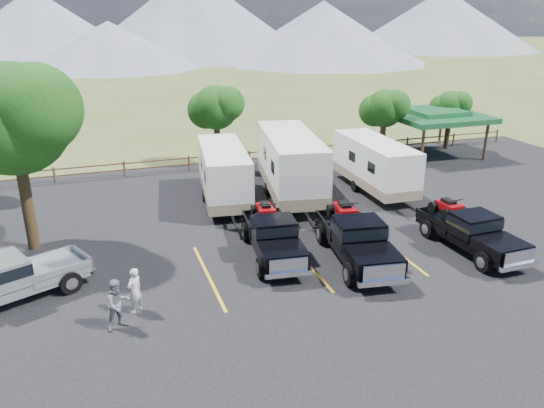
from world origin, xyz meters
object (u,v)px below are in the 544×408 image
object	(u,v)px
trailer_center	(290,165)
trailer_left	(224,174)
person_b	(118,304)
trailer_right	(374,165)
rig_left	(273,235)
rig_right	(470,230)
pickup_silver	(9,279)
rig_center	(356,237)
person_a	(135,291)
pavilion	(435,115)
tree_big_nw	(12,119)

from	to	relation	value
trailer_center	trailer_left	bearing A→B (deg)	-175.23
person_b	trailer_right	bearing A→B (deg)	9.02
rig_left	trailer_center	bearing A→B (deg)	70.38
trailer_center	person_b	size ratio (longest dim) A/B	5.81
rig_left	rig_right	world-z (taller)	same
trailer_left	rig_left	bearing A→B (deg)	-79.70
trailer_left	pickup_silver	distance (m)	12.23
rig_center	person_a	bearing A→B (deg)	-163.59
rig_left	person_a	distance (m)	6.44
pavilion	trailer_right	bearing A→B (deg)	-143.18
rig_right	trailer_left	world-z (taller)	trailer_left
trailer_center	person_a	distance (m)	13.14
pavilion	person_b	world-z (taller)	pavilion
rig_center	rig_left	bearing A→B (deg)	161.86
pavilion	trailer_left	bearing A→B (deg)	-163.06
person_a	person_b	bearing A→B (deg)	15.16
trailer_center	tree_big_nw	bearing A→B (deg)	-158.04
trailer_right	pickup_silver	bearing A→B (deg)	-157.70
rig_right	trailer_center	size ratio (longest dim) A/B	0.57
person_b	person_a	bearing A→B (deg)	29.12
tree_big_nw	trailer_center	size ratio (longest dim) A/B	0.79
trailer_right	pickup_silver	world-z (taller)	trailer_right
trailer_right	person_b	distance (m)	17.34
trailer_right	trailer_center	bearing A→B (deg)	174.35
pickup_silver	person_a	world-z (taller)	pickup_silver
rig_left	pickup_silver	distance (m)	9.88
trailer_right	pavilion	bearing A→B (deg)	38.91
trailer_left	person_b	xyz separation A→B (m)	(-6.11, -10.54, -0.68)
pickup_silver	rig_right	bearing A→B (deg)	60.69
rig_left	trailer_left	size ratio (longest dim) A/B	0.68
trailer_center	pickup_silver	xyz separation A→B (m)	(-13.18, -7.25, -0.93)
trailer_center	pickup_silver	distance (m)	15.07
trailer_right	rig_right	bearing A→B (deg)	-88.06
pavilion	tree_big_nw	bearing A→B (deg)	-162.66
rig_left	rig_right	bearing A→B (deg)	-8.47
rig_center	trailer_right	distance (m)	9.05
pickup_silver	person_b	size ratio (longest dim) A/B	3.40
rig_right	trailer_center	bearing A→B (deg)	116.59
trailer_right	rig_center	bearing A→B (deg)	-121.63
tree_big_nw	person_b	distance (m)	9.41
rig_left	trailer_center	distance (m)	7.47
rig_right	trailer_center	distance (m)	10.07
trailer_left	person_b	distance (m)	12.20
pavilion	rig_left	distance (m)	20.09
trailer_center	person_b	bearing A→B (deg)	-123.36
tree_big_nw	trailer_center	bearing A→B (deg)	11.68
rig_right	trailer_left	xyz separation A→B (m)	(-8.34, 9.20, 0.64)
trailer_center	person_a	size ratio (longest dim) A/B	6.13
trailer_left	tree_big_nw	bearing A→B (deg)	-154.10
tree_big_nw	pickup_silver	bearing A→B (deg)	-94.35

